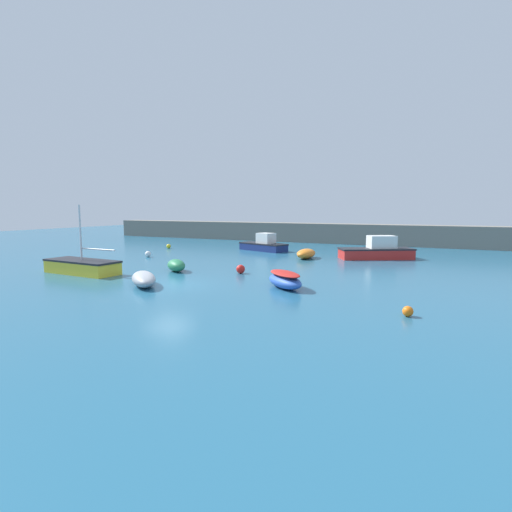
{
  "coord_description": "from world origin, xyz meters",
  "views": [
    {
      "loc": [
        13.92,
        -17.5,
        4.25
      ],
      "look_at": [
        1.08,
        8.85,
        0.7
      ],
      "focal_mm": 28.0,
      "sensor_mm": 36.0,
      "label": 1
    }
  ],
  "objects_px": {
    "open_tender_yellow": "(144,279)",
    "mooring_buoy_yellow": "(169,246)",
    "motorboat_with_cabin": "(264,245)",
    "rowboat_blue_near": "(306,254)",
    "sailboat_short_mast": "(82,266)",
    "fishing_dinghy_green": "(176,265)",
    "rowboat_with_red_cover": "(285,280)",
    "mooring_buoy_orange": "(408,311)",
    "mooring_buoy_white": "(148,254)",
    "motorboat_grey_hull": "(377,251)",
    "mooring_buoy_red": "(241,269)"
  },
  "relations": [
    {
      "from": "rowboat_with_red_cover",
      "to": "mooring_buoy_white",
      "type": "relative_size",
      "value": 6.0
    },
    {
      "from": "sailboat_short_mast",
      "to": "fishing_dinghy_green",
      "type": "height_order",
      "value": "sailboat_short_mast"
    },
    {
      "from": "rowboat_blue_near",
      "to": "rowboat_with_red_cover",
      "type": "bearing_deg",
      "value": 13.35
    },
    {
      "from": "open_tender_yellow",
      "to": "mooring_buoy_white",
      "type": "bearing_deg",
      "value": -6.8
    },
    {
      "from": "rowboat_with_red_cover",
      "to": "mooring_buoy_yellow",
      "type": "xyz_separation_m",
      "value": [
        -18.85,
        14.1,
        -0.22
      ]
    },
    {
      "from": "motorboat_grey_hull",
      "to": "mooring_buoy_yellow",
      "type": "distance_m",
      "value": 21.24
    },
    {
      "from": "open_tender_yellow",
      "to": "motorboat_with_cabin",
      "type": "distance_m",
      "value": 19.35
    },
    {
      "from": "motorboat_with_cabin",
      "to": "mooring_buoy_white",
      "type": "relative_size",
      "value": 10.67
    },
    {
      "from": "motorboat_with_cabin",
      "to": "mooring_buoy_white",
      "type": "bearing_deg",
      "value": 71.67
    },
    {
      "from": "open_tender_yellow",
      "to": "mooring_buoy_yellow",
      "type": "relative_size",
      "value": 7.13
    },
    {
      "from": "motorboat_grey_hull",
      "to": "open_tender_yellow",
      "type": "bearing_deg",
      "value": 31.92
    },
    {
      "from": "motorboat_with_cabin",
      "to": "mooring_buoy_white",
      "type": "xyz_separation_m",
      "value": [
        -6.9,
        -9.09,
        -0.34
      ]
    },
    {
      "from": "mooring_buoy_red",
      "to": "fishing_dinghy_green",
      "type": "bearing_deg",
      "value": -165.86
    },
    {
      "from": "rowboat_blue_near",
      "to": "fishing_dinghy_green",
      "type": "distance_m",
      "value": 11.79
    },
    {
      "from": "sailboat_short_mast",
      "to": "mooring_buoy_yellow",
      "type": "relative_size",
      "value": 12.48
    },
    {
      "from": "sailboat_short_mast",
      "to": "mooring_buoy_orange",
      "type": "distance_m",
      "value": 20.16
    },
    {
      "from": "rowboat_blue_near",
      "to": "motorboat_grey_hull",
      "type": "xyz_separation_m",
      "value": [
        5.42,
        2.47,
        0.27
      ]
    },
    {
      "from": "motorboat_with_cabin",
      "to": "mooring_buoy_yellow",
      "type": "distance_m",
      "value": 10.28
    },
    {
      "from": "mooring_buoy_white",
      "to": "mooring_buoy_red",
      "type": "distance_m",
      "value": 12.14
    },
    {
      "from": "fishing_dinghy_green",
      "to": "mooring_buoy_yellow",
      "type": "relative_size",
      "value": 5.12
    },
    {
      "from": "motorboat_with_cabin",
      "to": "mooring_buoy_white",
      "type": "distance_m",
      "value": 11.42
    },
    {
      "from": "rowboat_with_red_cover",
      "to": "mooring_buoy_yellow",
      "type": "distance_m",
      "value": 23.54
    },
    {
      "from": "rowboat_blue_near",
      "to": "mooring_buoy_orange",
      "type": "distance_m",
      "value": 18.21
    },
    {
      "from": "rowboat_blue_near",
      "to": "mooring_buoy_white",
      "type": "distance_m",
      "value": 13.67
    },
    {
      "from": "rowboat_blue_near",
      "to": "fishing_dinghy_green",
      "type": "bearing_deg",
      "value": -29.06
    },
    {
      "from": "open_tender_yellow",
      "to": "mooring_buoy_yellow",
      "type": "height_order",
      "value": "open_tender_yellow"
    },
    {
      "from": "motorboat_grey_hull",
      "to": "mooring_buoy_orange",
      "type": "xyz_separation_m",
      "value": [
        4.08,
        -18.0,
        -0.47
      ]
    },
    {
      "from": "motorboat_grey_hull",
      "to": "mooring_buoy_white",
      "type": "bearing_deg",
      "value": -7.2
    },
    {
      "from": "fishing_dinghy_green",
      "to": "motorboat_with_cabin",
      "type": "bearing_deg",
      "value": -50.26
    },
    {
      "from": "fishing_dinghy_green",
      "to": "mooring_buoy_white",
      "type": "distance_m",
      "value": 8.83
    },
    {
      "from": "fishing_dinghy_green",
      "to": "mooring_buoy_yellow",
      "type": "distance_m",
      "value": 15.77
    },
    {
      "from": "motorboat_with_cabin",
      "to": "mooring_buoy_red",
      "type": "xyz_separation_m",
      "value": [
        4.49,
        -13.3,
        -0.31
      ]
    },
    {
      "from": "rowboat_blue_near",
      "to": "sailboat_short_mast",
      "type": "distance_m",
      "value": 17.37
    },
    {
      "from": "mooring_buoy_red",
      "to": "motorboat_with_cabin",
      "type": "bearing_deg",
      "value": 108.66
    },
    {
      "from": "rowboat_with_red_cover",
      "to": "sailboat_short_mast",
      "type": "distance_m",
      "value": 13.69
    },
    {
      "from": "motorboat_grey_hull",
      "to": "mooring_buoy_yellow",
      "type": "height_order",
      "value": "motorboat_grey_hull"
    },
    {
      "from": "mooring_buoy_white",
      "to": "mooring_buoy_orange",
      "type": "height_order",
      "value": "mooring_buoy_white"
    },
    {
      "from": "motorboat_with_cabin",
      "to": "motorboat_grey_hull",
      "type": "bearing_deg",
      "value": -169.11
    },
    {
      "from": "open_tender_yellow",
      "to": "mooring_buoy_orange",
      "type": "distance_m",
      "value": 13.64
    },
    {
      "from": "motorboat_with_cabin",
      "to": "sailboat_short_mast",
      "type": "height_order",
      "value": "sailboat_short_mast"
    },
    {
      "from": "motorboat_with_cabin",
      "to": "fishing_dinghy_green",
      "type": "distance_m",
      "value": 14.39
    },
    {
      "from": "sailboat_short_mast",
      "to": "rowboat_with_red_cover",
      "type": "bearing_deg",
      "value": -171.41
    },
    {
      "from": "motorboat_with_cabin",
      "to": "mooring_buoy_orange",
      "type": "height_order",
      "value": "motorboat_with_cabin"
    },
    {
      "from": "rowboat_blue_near",
      "to": "sailboat_short_mast",
      "type": "bearing_deg",
      "value": -37.97
    },
    {
      "from": "open_tender_yellow",
      "to": "motorboat_grey_hull",
      "type": "bearing_deg",
      "value": -75.21
    },
    {
      "from": "rowboat_blue_near",
      "to": "mooring_buoy_red",
      "type": "xyz_separation_m",
      "value": [
        -1.31,
        -9.26,
        -0.12
      ]
    },
    {
      "from": "mooring_buoy_red",
      "to": "open_tender_yellow",
      "type": "bearing_deg",
      "value": -115.22
    },
    {
      "from": "motorboat_with_cabin",
      "to": "fishing_dinghy_green",
      "type": "xyz_separation_m",
      "value": [
        0.16,
        -14.39,
        -0.19
      ]
    },
    {
      "from": "motorboat_with_cabin",
      "to": "mooring_buoy_yellow",
      "type": "xyz_separation_m",
      "value": [
        -10.0,
        -2.33,
        -0.36
      ]
    },
    {
      "from": "motorboat_with_cabin",
      "to": "mooring_buoy_orange",
      "type": "bearing_deg",
      "value": 146.89
    }
  ]
}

